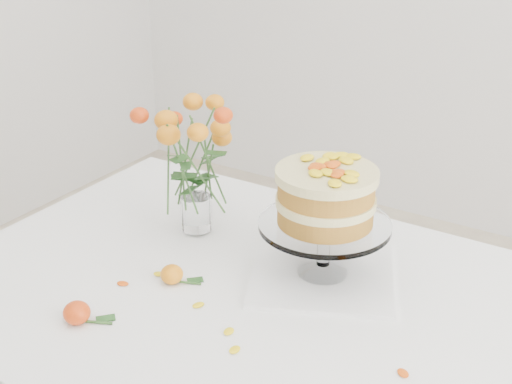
% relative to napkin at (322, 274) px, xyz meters
% --- Properties ---
extents(table, '(1.43, 0.93, 0.76)m').
position_rel_napkin_xyz_m(table, '(-0.04, -0.13, -0.09)').
color(table, tan).
rests_on(table, ground).
extents(napkin, '(0.39, 0.39, 0.01)m').
position_rel_napkin_xyz_m(napkin, '(0.00, 0.00, 0.00)').
color(napkin, white).
rests_on(napkin, table).
extents(cake_stand, '(0.27, 0.27, 0.25)m').
position_rel_napkin_xyz_m(cake_stand, '(0.00, 0.00, 0.17)').
color(cake_stand, white).
rests_on(cake_stand, napkin).
extents(rose_vase, '(0.28, 0.28, 0.36)m').
position_rel_napkin_xyz_m(rose_vase, '(-0.35, 0.02, 0.21)').
color(rose_vase, white).
rests_on(rose_vase, table).
extents(loose_rose_near, '(0.08, 0.05, 0.04)m').
position_rel_napkin_xyz_m(loose_rose_near, '(-0.25, -0.19, 0.02)').
color(loose_rose_near, orange).
rests_on(loose_rose_near, table).
extents(loose_rose_far, '(0.09, 0.06, 0.04)m').
position_rel_napkin_xyz_m(loose_rose_far, '(-0.32, -0.40, 0.02)').
color(loose_rose_far, red).
rests_on(loose_rose_far, table).
extents(stray_petal_a, '(0.03, 0.02, 0.00)m').
position_rel_napkin_xyz_m(stray_petal_a, '(-0.16, -0.23, -0.00)').
color(stray_petal_a, yellow).
rests_on(stray_petal_a, table).
extents(stray_petal_b, '(0.03, 0.02, 0.00)m').
position_rel_napkin_xyz_m(stray_petal_b, '(-0.06, -0.27, -0.00)').
color(stray_petal_b, yellow).
rests_on(stray_petal_b, table).
extents(stray_petal_c, '(0.03, 0.02, 0.00)m').
position_rel_napkin_xyz_m(stray_petal_c, '(-0.02, -0.31, -0.00)').
color(stray_petal_c, yellow).
rests_on(stray_petal_c, table).
extents(stray_petal_d, '(0.03, 0.02, 0.00)m').
position_rel_napkin_xyz_m(stray_petal_d, '(-0.30, -0.18, -0.00)').
color(stray_petal_d, yellow).
rests_on(stray_petal_d, table).
extents(stray_petal_e, '(0.03, 0.02, 0.00)m').
position_rel_napkin_xyz_m(stray_petal_e, '(-0.34, -0.25, -0.00)').
color(stray_petal_e, yellow).
rests_on(stray_petal_e, table).
extents(stray_petal_f, '(0.03, 0.02, 0.00)m').
position_rel_napkin_xyz_m(stray_petal_f, '(0.26, -0.21, -0.00)').
color(stray_petal_f, yellow).
rests_on(stray_petal_f, table).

